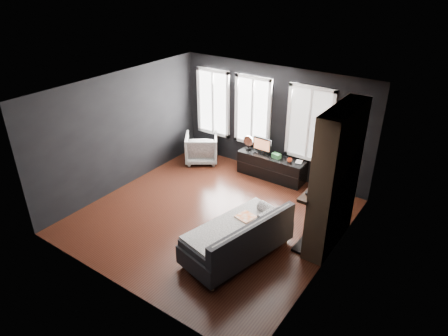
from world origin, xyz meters
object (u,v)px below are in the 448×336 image
Objects in this scene: monitor at (262,144)px; mantel_vase at (331,168)px; armchair at (201,147)px; media_console at (272,166)px; mug at (290,160)px; sofa at (237,234)px; book at (296,158)px.

monitor is 2.64× the size of mantel_vase.
monitor is (1.67, 0.29, 0.39)m from armchair.
mug is (0.49, -0.07, 0.35)m from media_console.
sofa reaches higher than mug.
monitor is at bearing -179.76° from media_console.
mug is (0.79, -0.07, -0.17)m from monitor.
monitor reaches higher than mug.
monitor is 0.91m from book.
monitor reaches higher than book.
media_console is 0.72m from book.
mug is (-0.43, 2.88, 0.20)m from sofa.
mug is at bearing -8.73° from media_console.
media_console is at bearing 2.15° from monitor.
monitor is 0.81m from mug.
mantel_vase is (0.95, 1.76, 0.88)m from sofa.
armchair is 4.39× the size of mantel_vase.
monitor reaches higher than sofa.
monitor reaches higher than media_console.
sofa is at bearing -66.07° from monitor.
media_console is at bearing 120.15° from sofa.
book is at bearing 135.87° from mantel_vase.
mantel_vase is (3.83, -0.90, 0.90)m from armchair.
book is (0.61, 0.04, 0.39)m from media_console.
mantel_vase reaches higher than armchair.
armchair is 1.73m from monitor.
sofa is 1.22× the size of media_console.
mug is 0.59× the size of book.
sofa is 10.73× the size of mantel_vase.
mug reaches higher than media_console.
mug is 0.16m from book.
mug is at bearing -3.51° from monitor.
sofa is 10.21× the size of book.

